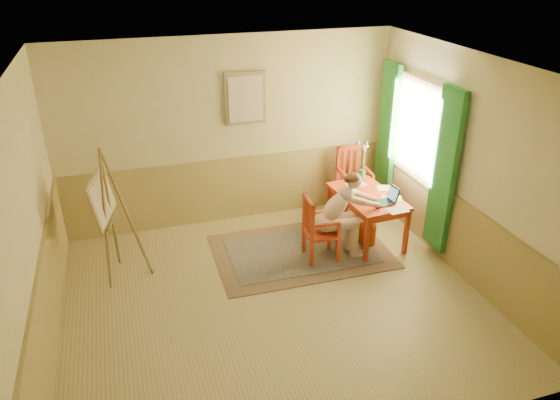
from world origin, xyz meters
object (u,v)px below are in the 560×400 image
object	(u,v)px
chair_left	(318,229)
chair_back	(353,181)
table	(367,200)
figure	(341,212)
easel	(105,203)
laptop	(386,200)

from	to	relation	value
chair_left	chair_back	xyz separation A→B (m)	(1.03, 1.14, 0.08)
chair_back	table	bearing A→B (deg)	-102.10
table	figure	xyz separation A→B (m)	(-0.54, -0.30, 0.05)
chair_back	easel	xyz separation A→B (m)	(-3.68, -0.72, 0.51)
chair_left	figure	world-z (taller)	figure
figure	chair_back	bearing A→B (deg)	58.03
table	chair_left	world-z (taller)	chair_left
table	chair_back	distance (m)	0.88
chair_back	laptop	distance (m)	1.18
table	laptop	world-z (taller)	laptop
laptop	easel	size ratio (longest dim) A/B	0.21
table	chair_left	size ratio (longest dim) A/B	1.36
figure	laptop	distance (m)	0.66
figure	laptop	xyz separation A→B (m)	(0.65, -0.01, 0.08)
chair_back	easel	size ratio (longest dim) A/B	0.61
chair_left	laptop	xyz separation A→B (m)	(0.96, -0.02, 0.30)
figure	easel	xyz separation A→B (m)	(-2.96, 0.44, 0.37)
laptop	chair_left	bearing A→B (deg)	178.74
figure	laptop	bearing A→B (deg)	-0.50
laptop	figure	bearing A→B (deg)	179.50
figure	laptop	world-z (taller)	figure
table	easel	world-z (taller)	easel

